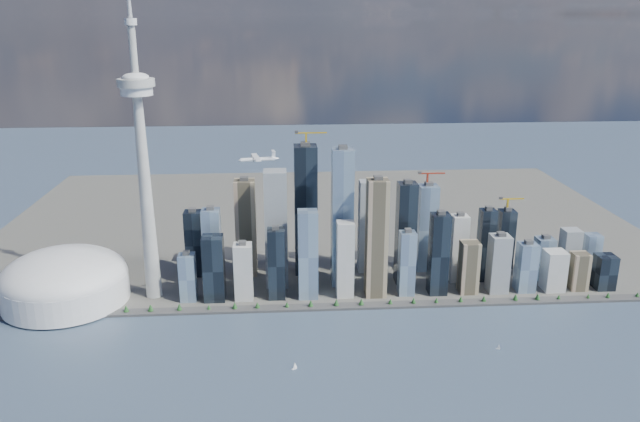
{
  "coord_description": "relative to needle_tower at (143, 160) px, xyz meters",
  "views": [
    {
      "loc": [
        -85.72,
        -659.89,
        453.48
      ],
      "look_at": [
        -24.93,
        260.0,
        161.8
      ],
      "focal_mm": 35.0,
      "sensor_mm": 36.0,
      "label": 1
    }
  ],
  "objects": [
    {
      "name": "ground",
      "position": [
        300.0,
        -310.0,
        -235.84
      ],
      "size": [
        4000.0,
        4000.0,
        0.0
      ],
      "primitive_type": "plane",
      "color": "#34495C",
      "rests_on": "ground"
    },
    {
      "name": "seawall",
      "position": [
        300.0,
        -60.0,
        -233.84
      ],
      "size": [
        1100.0,
        22.0,
        4.0
      ],
      "primitive_type": "cube",
      "color": "#383838",
      "rests_on": "ground"
    },
    {
      "name": "sailboat_east",
      "position": [
        518.66,
        -204.92,
        -233.05
      ],
      "size": [
        6.16,
        3.48,
        8.69
      ],
      "rotation": [
        0.0,
        0.0,
        -0.36
      ],
      "color": "white",
      "rests_on": "ground"
    },
    {
      "name": "land",
      "position": [
        300.0,
        390.0,
        -234.34
      ],
      "size": [
        1400.0,
        900.0,
        3.0
      ],
      "primitive_type": "cube",
      "color": "#4C4C47",
      "rests_on": "ground"
    },
    {
      "name": "sailboat_west",
      "position": [
        228.66,
        -237.94,
        -232.38
      ],
      "size": [
        7.64,
        4.31,
        10.77
      ],
      "rotation": [
        0.0,
        0.0,
        0.36
      ],
      "color": "white",
      "rests_on": "ground"
    },
    {
      "name": "airplane",
      "position": [
        183.21,
        -80.74,
        17.08
      ],
      "size": [
        60.22,
        53.47,
        14.7
      ],
      "rotation": [
        0.0,
        0.0,
        0.16
      ],
      "color": "white",
      "rests_on": "ground"
    },
    {
      "name": "skyscraper_cluster",
      "position": [
        359.62,
        26.82,
        -154.87
      ],
      "size": [
        736.0,
        142.0,
        260.74
      ],
      "color": "black",
      "rests_on": "land"
    },
    {
      "name": "shoreline_trees",
      "position": [
        300.0,
        -60.0,
        -227.06
      ],
      "size": [
        960.53,
        7.2,
        8.8
      ],
      "color": "#3F2D1E",
      "rests_on": "seawall"
    },
    {
      "name": "needle_tower",
      "position": [
        0.0,
        0.0,
        0.0
      ],
      "size": [
        56.0,
        56.0,
        550.5
      ],
      "color": "#9E9E99",
      "rests_on": "land"
    },
    {
      "name": "dome_stadium",
      "position": [
        -140.0,
        -10.0,
        -196.4
      ],
      "size": [
        200.0,
        200.0,
        86.0
      ],
      "color": "silver",
      "rests_on": "land"
    }
  ]
}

